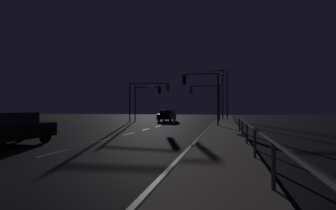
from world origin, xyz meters
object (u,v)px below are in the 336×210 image
traffic_light_far_center (147,96)px  traffic_light_far_right (147,93)px  traffic_light_far_left (206,95)px  car (9,129)px  traffic_light_mid_right (202,88)px  car_oncoming (167,115)px  street_lamp_corner (220,89)px  street_lamp_mid_block (227,90)px

traffic_light_far_center → traffic_light_far_right: traffic_light_far_right is taller
traffic_light_far_left → car: bearing=-105.9°
traffic_light_mid_right → traffic_light_far_right: bearing=137.5°
car_oncoming → street_lamp_corner: bearing=35.0°
traffic_light_far_center → traffic_light_far_right: size_ratio=0.94×
traffic_light_mid_right → street_lamp_corner: bearing=84.9°
car_oncoming → traffic_light_far_left: 6.12m
traffic_light_mid_right → street_lamp_corner: 15.80m
car_oncoming → street_lamp_mid_block: bearing=31.0°
traffic_light_mid_right → street_lamp_mid_block: (2.43, 15.63, 0.78)m
traffic_light_far_left → traffic_light_mid_right: size_ratio=0.95×
traffic_light_far_right → street_lamp_corner: 12.59m
car → traffic_light_far_right: (0.02, 21.85, 2.92)m
street_lamp_mid_block → car: bearing=-108.1°
car → traffic_light_far_left: traffic_light_far_left is taller
street_lamp_mid_block → street_lamp_corner: bearing=175.2°
traffic_light_far_left → street_lamp_corner: size_ratio=0.65×
traffic_light_far_center → traffic_light_far_right: 2.57m
traffic_light_far_left → traffic_light_far_right: traffic_light_far_right is taller
traffic_light_far_center → traffic_light_mid_right: traffic_light_mid_right is taller
traffic_light_far_left → traffic_light_far_right: (-7.14, -3.26, 0.13)m
car → traffic_light_far_center: (-0.84, 24.26, 2.70)m
traffic_light_far_right → street_lamp_mid_block: street_lamp_mid_block is taller
street_lamp_corner → car_oncoming: bearing=-145.0°
traffic_light_far_left → traffic_light_mid_right: (0.42, -10.19, 0.16)m
traffic_light_far_center → street_lamp_mid_block: 12.58m
traffic_light_mid_right → traffic_light_far_right: (-7.57, 6.93, -0.03)m
car → traffic_light_far_center: size_ratio=0.89×
traffic_light_far_center → traffic_light_far_left: bearing=6.1°
traffic_light_far_left → street_lamp_corner: 5.92m
car → car_oncoming: size_ratio=1.00×
car_oncoming → street_lamp_corner: street_lamp_corner is taller
car_oncoming → traffic_light_far_left: size_ratio=0.90×
traffic_light_far_center → street_lamp_corner: size_ratio=0.66×
car → street_lamp_corner: street_lamp_corner is taller
traffic_light_mid_right → street_lamp_mid_block: 15.83m
traffic_light_mid_right → traffic_light_far_left: bearing=92.4°
traffic_light_mid_right → car: bearing=-116.9°
traffic_light_far_right → street_lamp_corner: size_ratio=0.70×
car_oncoming → traffic_light_mid_right: size_ratio=0.85×
car → street_lamp_mid_block: street_lamp_mid_block is taller
traffic_light_far_center → street_lamp_mid_block: street_lamp_mid_block is taller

